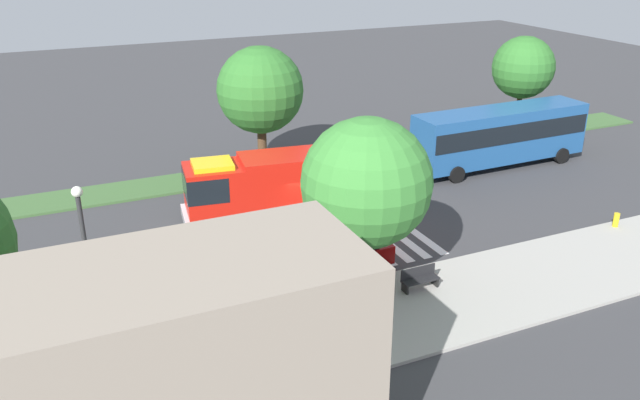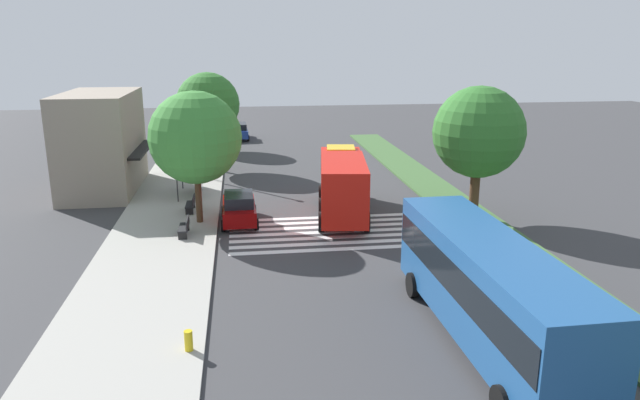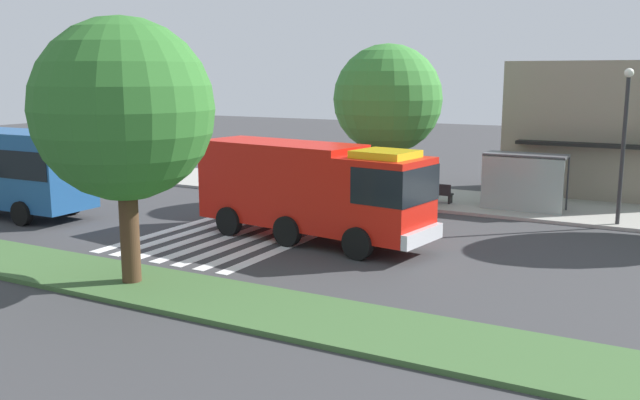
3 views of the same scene
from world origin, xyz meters
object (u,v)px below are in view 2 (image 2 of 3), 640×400
(parked_car_west, at_px, (239,208))
(sidewalk_tree_west, at_px, (208,104))
(parked_car_mid, at_px, (238,131))
(bus_stop_shelter, at_px, (194,168))
(median_tree_west, at_px, (479,132))
(sidewalk_tree_far_west, at_px, (195,138))
(bench_near_shelter, at_px, (191,204))
(street_lamp, at_px, (212,130))
(sidewalk_tree_center, at_px, (213,104))
(bench_west_of_shelter, at_px, (185,227))
(transit_bus, at_px, (488,285))
(fire_truck, at_px, (342,181))
(fire_hydrant, at_px, (189,341))

(parked_car_west, distance_m, sidewalk_tree_west, 15.46)
(parked_car_west, distance_m, parked_car_mid, 29.12)
(sidewalk_tree_west, bearing_deg, parked_car_west, -171.48)
(bus_stop_shelter, bearing_deg, sidewalk_tree_west, -4.40)
(parked_car_mid, height_order, median_tree_west, median_tree_west)
(sidewalk_tree_far_west, relative_size, sidewalk_tree_west, 0.98)
(parked_car_mid, bearing_deg, bus_stop_shelter, 170.99)
(sidewalk_tree_far_west, distance_m, median_tree_west, 15.55)
(bench_near_shelter, height_order, street_lamp, street_lamp)
(sidewalk_tree_far_west, height_order, sidewalk_tree_center, sidewalk_tree_far_west)
(sidewalk_tree_center, bearing_deg, parked_car_west, -174.55)
(bench_west_of_shelter, bearing_deg, bus_stop_shelter, 0.16)
(sidewalk_tree_west, bearing_deg, bus_stop_shelter, 175.60)
(transit_bus, relative_size, sidewalk_tree_west, 1.55)
(fire_truck, bearing_deg, sidewalk_tree_center, 28.16)
(parked_car_mid, xyz_separation_m, bench_west_of_shelter, (-31.22, 2.82, -0.27))
(parked_car_west, xyz_separation_m, fire_hydrant, (-14.19, 1.70, -0.41))
(parked_car_mid, distance_m, sidewalk_tree_center, 7.29)
(fire_truck, xyz_separation_m, sidewalk_tree_far_west, (-0.78, 8.22, 2.88))
(median_tree_west, relative_size, fire_hydrant, 10.68)
(parked_car_west, height_order, bench_west_of_shelter, parked_car_west)
(bus_stop_shelter, height_order, sidewalk_tree_far_west, sidewalk_tree_far_west)
(fire_truck, bearing_deg, transit_bus, -164.26)
(bus_stop_shelter, xyz_separation_m, street_lamp, (4.00, -1.04, 1.87))
(median_tree_west, bearing_deg, parked_car_mid, 23.75)
(fire_hydrant, bearing_deg, bus_stop_shelter, 3.18)
(transit_bus, bearing_deg, fire_hydrant, -94.52)
(parked_car_west, bearing_deg, bench_near_shelter, 49.09)
(sidewalk_tree_far_west, bearing_deg, sidewalk_tree_west, 0.00)
(transit_bus, bearing_deg, parked_car_mid, -170.33)
(parked_car_west, distance_m, bench_near_shelter, 3.69)
(street_lamp, relative_size, fire_hydrant, 8.74)
(fire_truck, height_order, sidewalk_tree_center, sidewalk_tree_center)
(sidewalk_tree_far_west, bearing_deg, fire_truck, -84.57)
(sidewalk_tree_far_west, distance_m, sidewalk_tree_center, 22.91)
(bus_stop_shelter, distance_m, street_lamp, 4.53)
(sidewalk_tree_far_west, relative_size, fire_hydrant, 10.40)
(transit_bus, bearing_deg, sidewalk_tree_west, -161.47)
(fire_truck, distance_m, bench_near_shelter, 9.06)
(sidewalk_tree_west, relative_size, sidewalk_tree_center, 1.16)
(bus_stop_shelter, distance_m, median_tree_west, 18.06)
(fire_truck, height_order, fire_hydrant, fire_truck)
(bus_stop_shelter, relative_size, sidewalk_tree_center, 0.55)
(fire_hydrant, bearing_deg, parked_car_west, -6.84)
(sidewalk_tree_center, relative_size, median_tree_west, 0.86)
(fire_truck, bearing_deg, parked_car_mid, 19.83)
(fire_truck, relative_size, street_lamp, 1.56)
(bench_near_shelter, xyz_separation_m, sidewalk_tree_center, (20.70, -0.62, 3.67))
(transit_bus, distance_m, median_tree_west, 14.90)
(bench_near_shelter, bearing_deg, bus_stop_shelter, 0.35)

